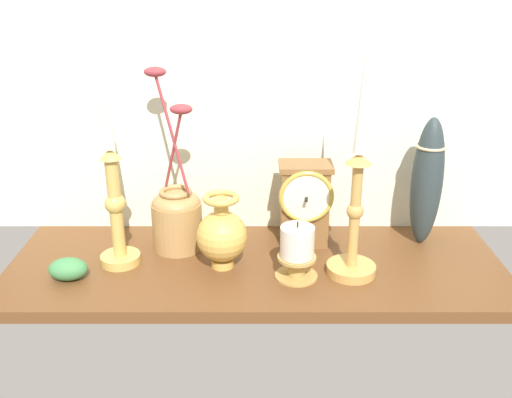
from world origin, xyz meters
TOP-DOWN VIEW (x-y plane):
  - ground_plane at (0.00, 0.00)cm, footprint 100.00×36.00cm
  - back_wall at (0.00, 18.50)cm, footprint 120.00×2.00cm
  - mantel_clock at (10.31, 8.78)cm, footprint 11.32×9.58cm
  - candlestick_tall_left at (-27.47, -0.27)cm, footprint 8.02×8.02cm
  - candlestick_tall_center at (18.62, -4.26)cm, footprint 9.65×9.65cm
  - brass_vase_bulbous at (-6.72, -1.42)cm, footprint 10.12×10.12cm
  - brass_vase_jar at (-16.61, 6.93)cm, footprint 10.55×10.55cm
  - pillar_candle_front at (7.81, -5.65)cm, footprint 8.31×8.31cm
  - tall_ceramic_vase at (35.74, 9.27)cm, footprint 6.50×6.50cm
  - ivy_sprig at (-36.03, -6.47)cm, footprint 7.54×5.28cm

SIDE VIEW (x-z plane):
  - ground_plane at x=0.00cm, z-range -2.40..0.00cm
  - ivy_sprig at x=-36.03cm, z-range 0.00..4.31cm
  - pillar_candle_front at x=7.81cm, z-range -0.27..11.50cm
  - brass_vase_bulbous at x=-6.72cm, z-range -0.61..14.79cm
  - brass_vase_jar at x=-16.61cm, z-range -11.14..26.67cm
  - mantel_clock at x=10.31cm, z-range 0.50..18.61cm
  - tall_ceramic_vase at x=35.74cm, z-range 0.15..28.04cm
  - candlestick_tall_left at x=-27.47cm, z-range -5.90..34.31cm
  - candlestick_tall_center at x=18.62cm, z-range -7.80..38.57cm
  - back_wall at x=0.00cm, z-range 0.00..65.00cm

